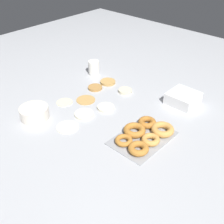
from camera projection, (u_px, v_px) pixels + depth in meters
The scene contains 13 objects.
ground_plane at pixel (102, 110), 1.50m from camera, with size 3.00×3.00×0.00m, color #B2B5BA.
pancake_0 at pixel (65, 102), 1.56m from camera, with size 0.09×0.09×0.01m, color beige.
pancake_1 at pixel (95, 88), 1.69m from camera, with size 0.09×0.09×0.01m, color #B27F42.
pancake_2 at pixel (68, 127), 1.37m from camera, with size 0.11×0.11×0.01m, color silver.
pancake_3 at pixel (105, 107), 1.51m from camera, with size 0.09×0.09×0.01m, color silver.
pancake_4 at pixel (86, 100), 1.58m from camera, with size 0.11×0.11×0.01m, color tan.
pancake_5 at pixel (84, 114), 1.46m from camera, with size 0.10×0.10×0.01m, color silver.
pancake_6 at pixel (108, 82), 1.75m from camera, with size 0.09×0.09×0.01m, color tan.
pancake_7 at pixel (125, 91), 1.66m from camera, with size 0.08×0.08×0.02m, color beige.
donut_tray at pixel (145, 134), 1.30m from camera, with size 0.30×0.21×0.04m.
batter_bowl at pixel (34, 113), 1.43m from camera, with size 0.15×0.15×0.06m.
container_stack at pixel (183, 98), 1.54m from camera, with size 0.15×0.15×0.06m.
paper_cup at pixel (94, 68), 1.83m from camera, with size 0.07×0.07×0.09m.
Camera 1 is at (-0.88, -0.88, 0.84)m, focal length 45.00 mm.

